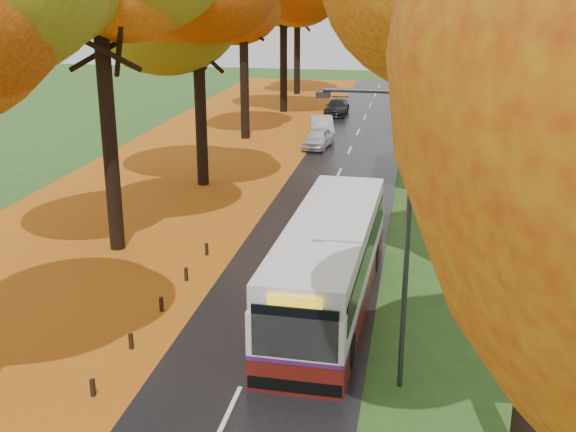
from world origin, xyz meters
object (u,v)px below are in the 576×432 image
(streetlamp_near, at_px, (398,220))
(car_white, at_px, (318,138))
(streetlamp_mid, at_px, (414,92))
(car_dark, at_px, (337,107))
(streetlamp_far, at_px, (419,54))
(bus, at_px, (329,262))
(car_silver, at_px, (321,127))

(streetlamp_near, height_order, car_white, streetlamp_near)
(streetlamp_mid, bearing_deg, streetlamp_near, -90.00)
(car_white, relative_size, car_dark, 0.88)
(car_dark, bearing_deg, streetlamp_far, 28.26)
(streetlamp_near, height_order, streetlamp_far, same)
(streetlamp_far, xyz_separation_m, car_white, (-6.07, -15.66, -4.04))
(bus, distance_m, car_white, 24.09)
(streetlamp_mid, relative_size, car_dark, 1.89)
(bus, distance_m, car_silver, 27.39)
(streetlamp_mid, bearing_deg, streetlamp_far, 90.00)
(streetlamp_far, bearing_deg, bus, -93.32)
(bus, relative_size, car_dark, 2.72)
(streetlamp_mid, height_order, bus, streetlamp_mid)
(streetlamp_mid, xyz_separation_m, car_dark, (-6.30, 18.72, -4.06))
(streetlamp_far, distance_m, car_dark, 8.18)
(bus, height_order, car_white, bus)
(car_white, bearing_deg, streetlamp_near, -71.45)
(car_silver, height_order, car_dark, car_silver)
(car_white, bearing_deg, streetlamp_far, 75.29)
(car_silver, xyz_separation_m, car_dark, (0.00, 9.06, -0.11))
(bus, bearing_deg, car_silver, 100.02)
(car_white, xyz_separation_m, car_dark, (-0.23, 12.37, -0.02))
(streetlamp_mid, relative_size, car_silver, 1.83)
(streetlamp_near, bearing_deg, streetlamp_mid, 90.00)
(streetlamp_mid, bearing_deg, bus, -97.48)
(car_silver, bearing_deg, car_dark, 78.40)
(streetlamp_mid, xyz_separation_m, streetlamp_far, (0.00, 22.00, 0.00))
(bus, xyz_separation_m, car_white, (-3.78, 23.77, -0.94))
(bus, distance_m, car_dark, 36.38)
(streetlamp_mid, height_order, streetlamp_far, same)
(streetlamp_near, relative_size, car_white, 2.16)
(car_silver, bearing_deg, streetlamp_near, -90.35)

